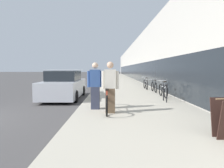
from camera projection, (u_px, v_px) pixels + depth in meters
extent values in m
cube|color=#B2AA99|center=(118.00, 81.00, 27.13)|extent=(4.78, 70.00, 0.11)
cube|color=#BCB7AD|center=(159.00, 62.00, 34.95)|extent=(10.00, 70.00, 5.75)
cube|color=#1E2328|center=(131.00, 71.00, 35.04)|extent=(0.10, 63.00, 2.20)
torus|color=black|center=(108.00, 98.00, 8.19)|extent=(0.06, 0.70, 0.70)
torus|color=black|center=(107.00, 106.00, 6.49)|extent=(0.06, 0.70, 0.70)
cylinder|color=red|center=(107.00, 96.00, 7.33)|extent=(0.04, 1.45, 0.04)
cylinder|color=red|center=(107.00, 100.00, 6.99)|extent=(0.04, 0.86, 0.32)
cylinder|color=red|center=(107.00, 94.00, 6.77)|extent=(0.03, 0.03, 0.29)
cube|color=black|center=(107.00, 90.00, 6.76)|extent=(0.11, 0.22, 0.05)
cylinder|color=red|center=(107.00, 90.00, 8.03)|extent=(0.03, 0.03, 0.30)
cylinder|color=silver|center=(107.00, 86.00, 8.02)|extent=(0.52, 0.03, 0.03)
cube|color=brown|center=(110.00, 101.00, 7.03)|extent=(0.33, 0.24, 0.87)
cube|color=beige|center=(110.00, 79.00, 6.97)|extent=(0.41, 0.24, 0.66)
cylinder|color=beige|center=(103.00, 80.00, 6.97)|extent=(0.10, 0.10, 0.63)
cylinder|color=beige|center=(117.00, 80.00, 6.98)|extent=(0.10, 0.10, 0.63)
sphere|color=tan|center=(110.00, 65.00, 6.94)|extent=(0.24, 0.24, 0.24)
cube|color=#33384C|center=(95.00, 98.00, 7.69)|extent=(0.33, 0.24, 0.86)
cube|color=#33518E|center=(95.00, 78.00, 7.64)|extent=(0.40, 0.24, 0.66)
cylinder|color=#33518E|center=(89.00, 79.00, 7.64)|extent=(0.10, 0.10, 0.62)
cylinder|color=#33518E|center=(102.00, 79.00, 7.64)|extent=(0.10, 0.10, 0.62)
sphere|color=beige|center=(95.00, 66.00, 7.60)|extent=(0.23, 0.23, 0.23)
cylinder|color=black|center=(167.00, 94.00, 9.19)|extent=(0.05, 0.05, 0.82)
cylinder|color=black|center=(164.00, 92.00, 9.73)|extent=(0.05, 0.05, 0.82)
cylinder|color=black|center=(165.00, 84.00, 9.43)|extent=(0.05, 0.55, 0.05)
torus|color=black|center=(161.00, 90.00, 11.53)|extent=(0.06, 0.72, 0.72)
torus|color=black|center=(166.00, 92.00, 10.48)|extent=(0.06, 0.72, 0.72)
cylinder|color=#B7BCC1|center=(163.00, 87.00, 10.99)|extent=(0.04, 0.90, 0.04)
cylinder|color=#B7BCC1|center=(164.00, 89.00, 10.78)|extent=(0.04, 0.55, 0.33)
cylinder|color=#B7BCC1|center=(165.00, 84.00, 10.64)|extent=(0.03, 0.03, 0.30)
cube|color=black|center=(165.00, 82.00, 10.63)|extent=(0.11, 0.22, 0.05)
cylinder|color=#B7BCC1|center=(161.00, 83.00, 11.42)|extent=(0.03, 0.03, 0.31)
cylinder|color=silver|center=(161.00, 81.00, 11.41)|extent=(0.52, 0.03, 0.03)
torus|color=black|center=(153.00, 86.00, 13.91)|extent=(0.06, 0.68, 0.68)
torus|color=black|center=(156.00, 88.00, 12.93)|extent=(0.06, 0.68, 0.68)
cylinder|color=black|center=(154.00, 84.00, 13.41)|extent=(0.04, 0.83, 0.04)
cylinder|color=black|center=(155.00, 86.00, 13.22)|extent=(0.04, 0.51, 0.31)
cylinder|color=black|center=(155.00, 82.00, 13.08)|extent=(0.03, 0.03, 0.28)
cube|color=black|center=(155.00, 80.00, 13.07)|extent=(0.11, 0.22, 0.05)
cylinder|color=black|center=(153.00, 81.00, 13.81)|extent=(0.03, 0.03, 0.30)
cylinder|color=silver|center=(153.00, 79.00, 13.79)|extent=(0.52, 0.03, 0.03)
torus|color=black|center=(145.00, 84.00, 15.94)|extent=(0.06, 0.73, 0.73)
torus|color=black|center=(147.00, 85.00, 14.93)|extent=(0.06, 0.73, 0.73)
cylinder|color=#B7BCC1|center=(146.00, 81.00, 15.42)|extent=(0.04, 0.86, 0.04)
cylinder|color=#B7BCC1|center=(146.00, 83.00, 15.22)|extent=(0.04, 0.53, 0.33)
cylinder|color=#B7BCC1|center=(146.00, 80.00, 15.08)|extent=(0.03, 0.03, 0.30)
cube|color=black|center=(146.00, 78.00, 15.07)|extent=(0.11, 0.22, 0.05)
cylinder|color=#B7BCC1|center=(145.00, 79.00, 15.83)|extent=(0.03, 0.03, 0.32)
cylinder|color=silver|center=(145.00, 77.00, 15.82)|extent=(0.52, 0.03, 0.03)
cube|color=#331E19|center=(223.00, 117.00, 4.60)|extent=(0.56, 0.20, 0.89)
cube|color=silver|center=(64.00, 88.00, 11.16)|extent=(1.82, 4.49, 0.86)
cube|color=#1E2328|center=(64.00, 76.00, 11.11)|extent=(1.56, 2.25, 0.54)
cylinder|color=silver|center=(66.00, 70.00, 11.58)|extent=(1.94, 0.04, 0.04)
cylinder|color=silver|center=(62.00, 70.00, 10.59)|extent=(1.94, 0.04, 0.04)
cylinder|color=black|center=(56.00, 91.00, 12.52)|extent=(0.22, 0.60, 0.60)
cylinder|color=black|center=(83.00, 91.00, 12.53)|extent=(0.22, 0.60, 0.60)
cylinder|color=black|center=(41.00, 97.00, 9.83)|extent=(0.22, 0.60, 0.60)
cylinder|color=black|center=(75.00, 96.00, 9.85)|extent=(0.22, 0.60, 0.60)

